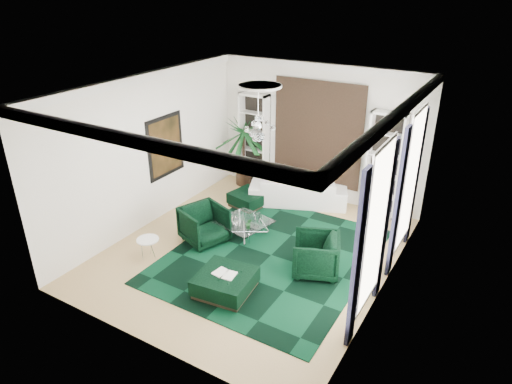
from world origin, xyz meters
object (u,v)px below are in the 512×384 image
Objects in this scene: ottoman_front at (225,283)px; side_table at (149,249)px; palm at (244,142)px; armchair_left at (204,225)px; armchair_right at (316,255)px; sofa at (298,190)px; coffee_table at (244,228)px; ottoman_side at (249,199)px.

ottoman_front is 2.19m from side_table.
ottoman_front is at bearing -61.91° from palm.
palm reaches higher than armchair_left.
ottoman_front is at bearing -111.55° from armchair_left.
armchair_right is 3.73m from side_table.
armchair_left is at bearing 62.56° from side_table.
side_table is (-2.18, 0.15, 0.02)m from ottoman_front.
sofa reaches higher than coffee_table.
sofa is at bearing -9.66° from palm.
coffee_table is at bearing 59.30° from sofa.
ottoman_front is at bearing -3.96° from side_table.
armchair_left is 3.63m from palm.
side_table is at bearing -90.10° from armchair_right.
palm is (-3.82, 3.22, 0.90)m from armchair_right.
coffee_table is 2.25× the size of side_table.
ottoman_front reaches higher than ottoman_side.
armchair_left is at bearing -87.71° from ottoman_side.
sofa is 4.46m from ottoman_front.
armchair_left reaches higher than ottoman_front.
armchair_left is 1.42m from side_table.
sofa is 2.40× the size of coffee_table.
armchair_left is 2.17m from ottoman_side.
coffee_table is 1.04× the size of ottoman_front.
coffee_table is at bearing 112.51° from ottoman_front.
palm is at bearing 118.09° from ottoman_front.
sofa reaches higher than ottoman_side.
ottoman_side is 3.45m from side_table.
palm is at bearing 122.14° from coffee_table.
sofa is at bearing 68.84° from side_table.
ottoman_side is (-2.90, 2.00, -0.24)m from armchair_right.
sofa is at bearing 81.58° from coffee_table.
armchair_left is 0.88× the size of coffee_table.
side_table is (-0.65, -1.24, -0.21)m from armchair_left.
ottoman_side is 0.33× the size of palm.
ottoman_front is (-1.27, -1.55, -0.23)m from armchair_right.
sofa is 1.41m from ottoman_side.
armchair_right is 1.96× the size of side_table.
armchair_left reaches higher than ottoman_side.
armchair_left is 0.37× the size of palm.
ottoman_side is at bearing -52.93° from palm.
sofa reaches higher than side_table.
sofa is at bearing 2.21° from armchair_left.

